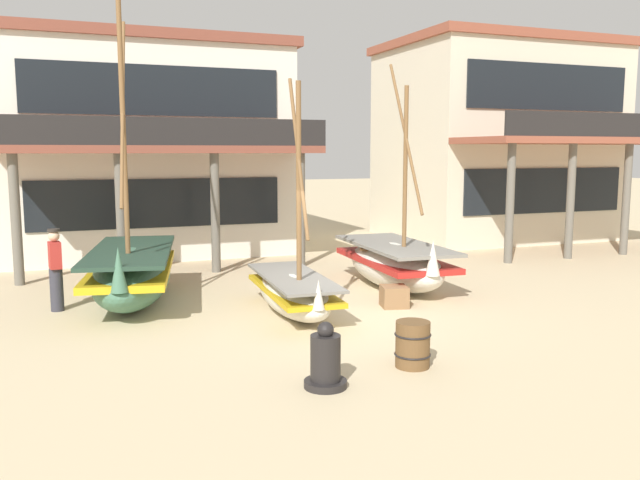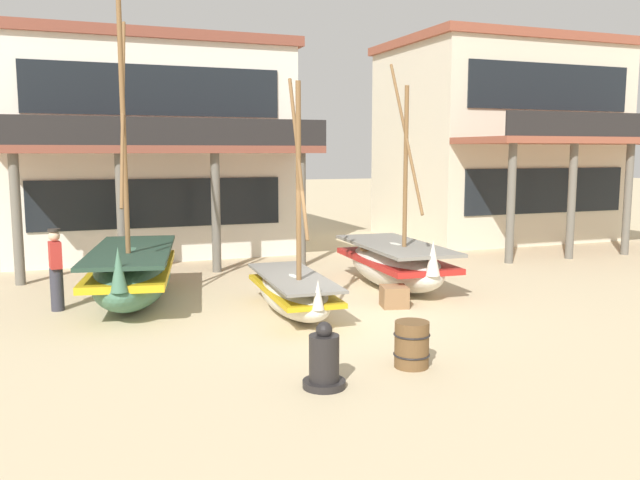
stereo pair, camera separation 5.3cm
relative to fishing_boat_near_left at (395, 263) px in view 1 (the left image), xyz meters
The scene contains 10 objects.
ground_plane 3.21m from the fishing_boat_near_left, 138.02° to the right, with size 120.00×120.00×0.00m, color #CCB78E.
fishing_boat_near_left is the anchor object (origin of this frame).
fishing_boat_centre_large 6.03m from the fishing_boat_near_left, behind, with size 2.44×4.77×6.19m.
fishing_boat_far_right 3.46m from the fishing_boat_near_left, 153.27° to the right, with size 1.34×3.53×4.64m.
fisherman_by_hull 7.52m from the fishing_boat_near_left, behind, with size 0.27×0.39×1.68m.
capstan_winch 6.94m from the fishing_boat_near_left, 125.46° to the right, with size 0.60×0.60×0.93m.
wooden_barrel 5.87m from the fishing_boat_near_left, 115.00° to the right, with size 0.56×0.56×0.70m.
cargo_crate 2.04m from the fishing_boat_near_left, 117.97° to the right, with size 0.53×0.53×0.44m, color olive.
harbor_building_main 10.52m from the fishing_boat_near_left, 117.90° to the left, with size 8.82×9.47×6.66m.
harbor_building_annex 11.19m from the fishing_boat_near_left, 41.99° to the left, with size 7.98×8.78×7.22m.
Camera 1 is at (-4.91, -11.67, 3.23)m, focal length 37.01 mm.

